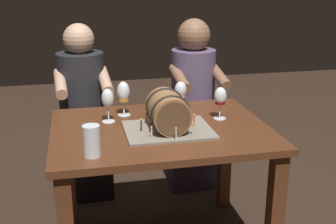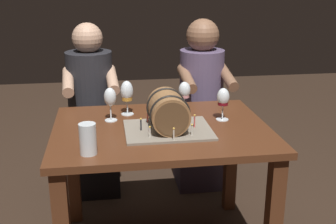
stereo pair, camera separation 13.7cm
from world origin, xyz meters
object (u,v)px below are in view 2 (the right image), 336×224
at_px(beer_pint, 88,140).
at_px(barrel_cake, 168,114).
at_px(dining_table, 161,149).
at_px(wine_glass_amber, 127,93).
at_px(person_seated_left, 92,120).
at_px(wine_glass_rose, 184,92).
at_px(wine_glass_red, 223,99).
at_px(person_seated_right, 201,114).
at_px(wine_glass_empty, 110,98).

bearing_deg(beer_pint, barrel_cake, 31.23).
distance_m(dining_table, wine_glass_amber, 0.38).
xyz_separation_m(barrel_cake, person_seated_left, (-0.40, 0.80, -0.28)).
relative_size(wine_glass_rose, wine_glass_red, 0.97).
bearing_deg(person_seated_left, barrel_cake, -63.15).
xyz_separation_m(barrel_cake, person_seated_right, (0.35, 0.80, -0.27)).
relative_size(wine_glass_amber, person_seated_left, 0.16).
bearing_deg(beer_pint, person_seated_left, 90.96).
distance_m(wine_glass_rose, wine_glass_red, 0.25).
height_order(dining_table, wine_glass_rose, wine_glass_rose).
xyz_separation_m(wine_glass_rose, wine_glass_red, (0.17, -0.18, 0.00)).
height_order(dining_table, person_seated_right, person_seated_right).
bearing_deg(dining_table, wine_glass_empty, 151.22).
height_order(wine_glass_red, person_seated_right, person_seated_right).
distance_m(wine_glass_amber, person_seated_right, 0.80).
bearing_deg(wine_glass_amber, barrel_cake, -58.00).
bearing_deg(wine_glass_red, beer_pint, -152.76).
height_order(wine_glass_amber, person_seated_left, person_seated_left).
bearing_deg(barrel_cake, wine_glass_empty, 144.11).
bearing_deg(wine_glass_rose, person_seated_left, 138.15).
bearing_deg(barrel_cake, person_seated_right, 66.18).
xyz_separation_m(wine_glass_amber, beer_pint, (-0.20, -0.53, -0.06)).
relative_size(wine_glass_empty, person_seated_right, 0.15).
bearing_deg(beer_pint, wine_glass_rose, 45.95).
bearing_deg(wine_glass_empty, person_seated_right, 43.27).
height_order(wine_glass_empty, wine_glass_amber, wine_glass_amber).
bearing_deg(wine_glass_empty, beer_pint, -103.68).
height_order(dining_table, barrel_cake, barrel_cake).
height_order(beer_pint, person_seated_left, person_seated_left).
height_order(person_seated_left, person_seated_right, person_seated_right).
distance_m(barrel_cake, wine_glass_red, 0.34).
relative_size(person_seated_left, person_seated_right, 0.99).
bearing_deg(wine_glass_rose, barrel_cake, -114.36).
xyz_separation_m(wine_glass_empty, beer_pint, (-0.11, -0.44, -0.06)).
height_order(wine_glass_rose, wine_glass_empty, wine_glass_empty).
bearing_deg(wine_glass_amber, person_seated_right, 42.89).
bearing_deg(wine_glass_amber, beer_pint, -110.63).
xyz_separation_m(wine_glass_red, wine_glass_empty, (-0.59, 0.08, 0.01)).
xyz_separation_m(barrel_cake, beer_pint, (-0.39, -0.23, -0.02)).
xyz_separation_m(barrel_cake, wine_glass_red, (0.32, 0.13, 0.03)).
xyz_separation_m(wine_glass_red, wine_glass_amber, (-0.50, 0.17, 0.01)).
xyz_separation_m(beer_pint, person_seated_right, (0.74, 1.03, -0.25)).
relative_size(dining_table, person_seated_left, 0.94).
height_order(wine_glass_red, person_seated_left, person_seated_left).
relative_size(barrel_cake, beer_pint, 3.08).
bearing_deg(dining_table, person_seated_left, 117.21).
bearing_deg(barrel_cake, person_seated_left, 116.85).
distance_m(barrel_cake, wine_glass_rose, 0.34).
height_order(barrel_cake, wine_glass_rose, barrel_cake).
bearing_deg(wine_glass_amber, person_seated_left, 113.53).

